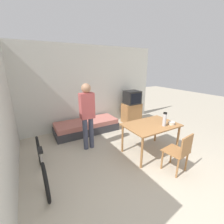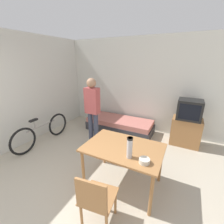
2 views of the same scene
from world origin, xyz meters
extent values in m
plane|color=#B2A893|center=(0.00, 0.00, 0.00)|extent=(20.00, 20.00, 0.00)
cube|color=silver|center=(0.00, 3.58, 1.35)|extent=(5.26, 0.06, 2.70)
cube|color=silver|center=(-2.16, 1.77, 1.35)|extent=(0.06, 4.55, 2.70)
cube|color=#333338|center=(-0.23, 3.08, 0.12)|extent=(1.99, 0.78, 0.24)
cube|color=#B76B60|center=(-0.23, 3.08, 0.31)|extent=(1.93, 0.76, 0.14)
cube|color=#9E6B3D|center=(1.59, 3.11, 0.35)|extent=(0.68, 0.44, 0.71)
cube|color=black|center=(1.59, 3.11, 0.95)|extent=(0.54, 0.47, 0.48)
cube|color=black|center=(1.59, 2.88, 0.95)|extent=(0.44, 0.01, 0.37)
cube|color=#9E6B3D|center=(0.68, 1.17, 0.73)|extent=(1.25, 0.83, 0.03)
cylinder|color=#9E6B3D|center=(0.12, 0.82, 0.36)|extent=(0.05, 0.05, 0.72)
cylinder|color=#9E6B3D|center=(1.25, 0.82, 0.36)|extent=(0.05, 0.05, 0.72)
cylinder|color=#9E6B3D|center=(0.12, 1.53, 0.36)|extent=(0.05, 0.05, 0.72)
cylinder|color=#9E6B3D|center=(1.25, 1.53, 0.36)|extent=(0.05, 0.05, 0.72)
cube|color=#9E6B3D|center=(0.66, 0.44, 0.43)|extent=(0.47, 0.47, 0.02)
cube|color=#9E6B3D|center=(0.69, 0.24, 0.64)|extent=(0.39, 0.08, 0.40)
cylinder|color=#9E6B3D|center=(0.81, 0.63, 0.21)|extent=(0.04, 0.04, 0.42)
cylinder|color=#9E6B3D|center=(0.47, 0.58, 0.21)|extent=(0.04, 0.04, 0.42)
cylinder|color=#9E6B3D|center=(0.85, 0.29, 0.21)|extent=(0.04, 0.04, 0.42)
cylinder|color=#9E6B3D|center=(0.52, 0.25, 0.21)|extent=(0.04, 0.04, 0.42)
torus|color=black|center=(-1.71, 2.04, 0.32)|extent=(0.05, 0.64, 0.64)
torus|color=black|center=(-1.70, 0.98, 0.32)|extent=(0.05, 0.64, 0.64)
cylinder|color=gray|center=(-1.70, 1.51, 0.49)|extent=(0.04, 0.82, 0.04)
cylinder|color=gray|center=(-1.70, 1.32, 0.59)|extent=(0.04, 0.04, 0.20)
cube|color=black|center=(-1.70, 1.32, 0.71)|extent=(0.08, 0.20, 0.04)
cylinder|color=#3D4256|center=(-0.62, 2.12, 0.42)|extent=(0.12, 0.12, 0.83)
cylinder|color=#3D4256|center=(-0.46, 2.12, 0.42)|extent=(0.12, 0.12, 0.83)
cube|color=#B24C4C|center=(-0.54, 2.12, 1.15)|extent=(0.34, 0.20, 0.62)
sphere|color=#A87A5B|center=(-0.54, 2.12, 1.57)|extent=(0.23, 0.23, 0.23)
cylinder|color=#B7B7BC|center=(0.87, 0.96, 0.91)|extent=(0.08, 0.08, 0.32)
cylinder|color=black|center=(0.87, 0.96, 1.05)|extent=(0.08, 0.08, 0.03)
cylinder|color=beige|center=(1.09, 0.93, 0.78)|extent=(0.15, 0.15, 0.07)
camera|label=1|loc=(-1.75, -1.20, 2.08)|focal=24.00mm
camera|label=2|loc=(1.47, -0.78, 2.08)|focal=24.00mm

